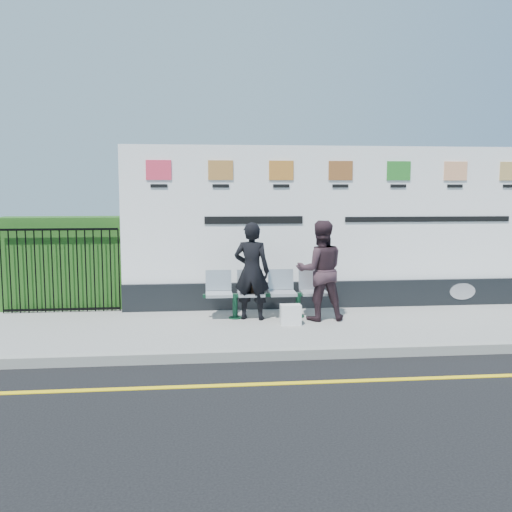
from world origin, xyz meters
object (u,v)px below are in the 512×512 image
(woman_right, at_px, (320,270))
(billboard, at_px, (338,238))
(woman_left, at_px, (252,271))
(bench, at_px, (267,305))

(woman_right, bearing_deg, billboard, -118.10)
(billboard, height_order, woman_right, billboard)
(billboard, bearing_deg, woman_left, -152.18)
(billboard, bearing_deg, bench, -150.54)
(billboard, bearing_deg, woman_right, -118.26)
(woman_left, xyz_separation_m, woman_right, (1.15, -0.15, 0.01))
(woman_left, bearing_deg, billboard, -135.43)
(woman_left, bearing_deg, bench, -145.22)
(billboard, relative_size, woman_right, 4.73)
(billboard, distance_m, bench, 1.98)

